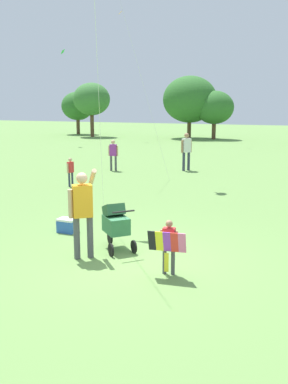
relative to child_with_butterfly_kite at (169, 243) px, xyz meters
name	(u,v)px	position (x,y,z in m)	size (l,w,h in m)	color
ground_plane	(134,258)	(-0.96, 0.53, -0.63)	(120.00, 120.00, 0.00)	#668E47
child_with_butterfly_kite	(169,243)	(0.00, 0.00, 0.00)	(0.71, 0.38, 1.05)	#4C4C51
person_adult_flyer	(83,207)	(-1.92, 0.16, 0.46)	(0.53, 0.72, 1.88)	#4C4C51
stroller	(116,222)	(-1.56, 0.93, -0.02)	(1.00, 0.96, 1.03)	black
person_red_shirt	(186,149)	(-3.61, 12.46, 0.43)	(0.43, 0.46, 1.80)	#33384C
person_sitting_far	(70,170)	(-6.49, 6.84, 0.03)	(0.19, 0.35, 1.12)	#33384C
person_couple_left	(113,153)	(-6.79, 11.04, 0.24)	(0.46, 0.26, 1.47)	#4C4C51
cooler_box	(67,225)	(-3.25, 1.59, -0.45)	(0.45, 0.33, 0.35)	#2D5BB7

